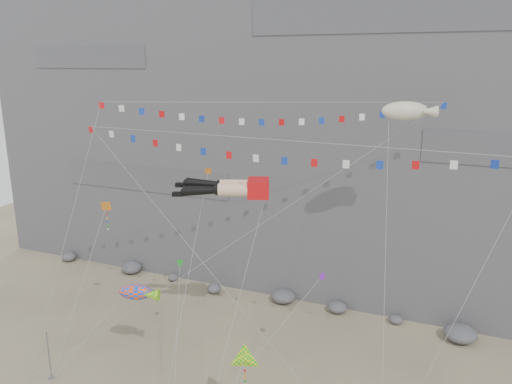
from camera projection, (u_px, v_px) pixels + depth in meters
cliff at (327, 66)px, 61.67m from camera, size 80.00×28.00×50.00m
talus_boulders at (283, 297)px, 54.45m from camera, size 60.00×3.00×1.20m
anchor_pole_left at (49, 355)px, 40.87m from camera, size 0.12×0.12×4.29m
legs_kite at (232, 188)px, 39.16m from camera, size 7.74×13.53×19.93m
flag_banner_upper at (271, 103)px, 41.43m from camera, size 29.61×18.68×30.52m
flag_banner_lower at (270, 140)px, 35.45m from camera, size 33.61×6.84×23.04m
harlequin_kite at (106, 207)px, 43.61m from camera, size 2.32×7.41×14.76m
fish_windsock at (136, 292)px, 40.11m from camera, size 7.97×6.20×10.72m
delta_kite at (244, 360)px, 33.47m from camera, size 2.29×4.83×7.88m
blimp_windsock at (405, 111)px, 39.30m from camera, size 4.62×15.71×25.92m
small_kite_a at (207, 176)px, 41.92m from camera, size 3.09×13.61×21.11m
small_kite_b at (320, 279)px, 37.29m from camera, size 7.61×9.20×14.81m
small_kite_c at (180, 265)px, 41.01m from camera, size 4.92×9.53×13.63m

